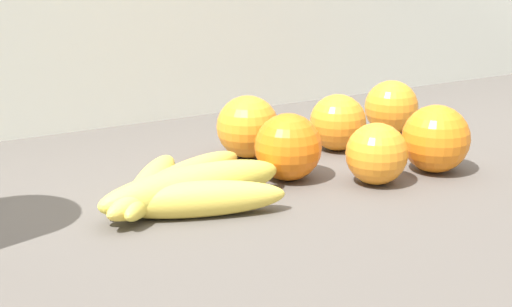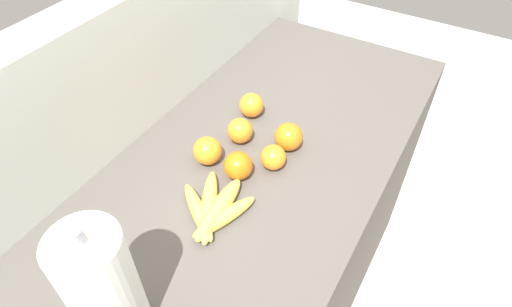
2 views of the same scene
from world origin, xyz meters
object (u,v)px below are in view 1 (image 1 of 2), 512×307
Objects in this scene: banana_bunch at (182,188)px; orange_back_left at (436,139)px; orange_back_right at (391,107)px; orange_front at (377,154)px; orange_far_right at (338,122)px; orange_right at (248,127)px; orange_center at (288,147)px.

orange_back_left is at bearing -8.37° from banana_bunch.
orange_front is at bearing -134.45° from orange_back_right.
orange_far_right reaches higher than banana_bunch.
orange_back_right is 0.95× the size of orange_right.
orange_center is 0.10m from orange_front.
orange_center is at bearing -92.85° from orange_right.
orange_center is at bearing -156.92° from orange_back_right.
orange_back_right is at bearing 17.42° from banana_bunch.
orange_right is (-0.22, -0.00, 0.00)m from orange_back_right.
orange_back_left reaches higher than orange_far_right.
orange_center is 1.10× the size of orange_front.
orange_center is 0.96× the size of orange_back_left.
orange_front is at bearing 179.90° from orange_back_left.
orange_center is 0.98× the size of orange_right.
banana_bunch is 0.18m from orange_right.
orange_back_right is (0.11, 0.03, 0.00)m from orange_far_right.
orange_back_left is at bearing -45.59° from orange_right.
orange_back_left is (0.29, -0.04, 0.02)m from banana_bunch.
orange_front is 0.22m from orange_back_right.
orange_center is at bearing 140.79° from orange_front.
banana_bunch is at bearing -162.58° from orange_back_right.
orange_back_right reaches higher than orange_far_right.
orange_back_left is at bearing -113.85° from orange_back_right.
orange_center reaches higher than banana_bunch.
orange_back_left reaches higher than orange_back_right.
orange_right reaches higher than banana_bunch.
orange_far_right is at bearing 71.36° from orange_front.
banana_bunch is 0.27m from orange_far_right.
orange_right is at bearing 165.16° from orange_far_right.
orange_far_right is at bearing -164.83° from orange_back_right.
orange_back_right is (0.07, 0.16, -0.00)m from orange_back_left.
banana_bunch is at bearing -161.61° from orange_far_right.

